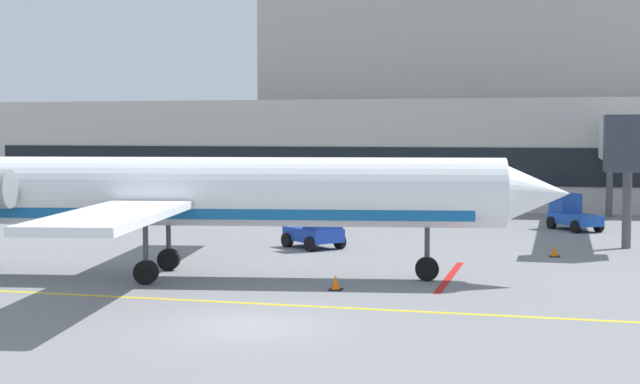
% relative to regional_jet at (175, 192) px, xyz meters
% --- Properties ---
extents(ground, '(120.00, 120.00, 0.11)m').
position_rel_regional_jet_xyz_m(ground, '(5.80, -7.82, -3.36)').
color(ground, slate).
extents(terminal_building, '(79.97, 14.60, 20.09)m').
position_rel_regional_jet_xyz_m(terminal_building, '(9.79, 39.85, 3.99)').
color(terminal_building, '#B7B2A8').
rests_on(terminal_building, ground).
extents(jet_bridge_west, '(2.40, 21.15, 6.41)m').
position_rel_regional_jet_xyz_m(jet_bridge_west, '(17.54, 20.86, 1.72)').
color(jet_bridge_west, silver).
rests_on(jet_bridge_west, ground).
extents(regional_jet, '(29.48, 22.17, 8.70)m').
position_rel_regional_jet_xyz_m(regional_jet, '(0.00, 0.00, 0.00)').
color(regional_jet, white).
rests_on(regional_jet, ground).
extents(pushback_tractor, '(3.20, 3.73, 2.06)m').
position_rel_regional_jet_xyz_m(pushback_tractor, '(15.05, 21.78, -2.38)').
color(pushback_tractor, '#1E4CB2').
rests_on(pushback_tractor, ground).
extents(belt_loader, '(3.34, 3.25, 2.03)m').
position_rel_regional_jet_xyz_m(belt_loader, '(3.05, 9.88, -2.40)').
color(belt_loader, '#19389E').
rests_on(belt_loader, ground).
extents(safety_cone_alpha, '(0.47, 0.47, 0.55)m').
position_rel_regional_jet_xyz_m(safety_cone_alpha, '(6.69, -1.26, -3.07)').
color(safety_cone_alpha, orange).
rests_on(safety_cone_alpha, ground).
extents(safety_cone_bravo, '(0.47, 0.47, 0.55)m').
position_rel_regional_jet_xyz_m(safety_cone_bravo, '(14.20, 9.73, -3.07)').
color(safety_cone_bravo, orange).
rests_on(safety_cone_bravo, ground).
extents(safety_cone_charlie, '(0.47, 0.47, 0.55)m').
position_rel_regional_jet_xyz_m(safety_cone_charlie, '(9.27, 3.21, -3.07)').
color(safety_cone_charlie, orange).
rests_on(safety_cone_charlie, ground).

